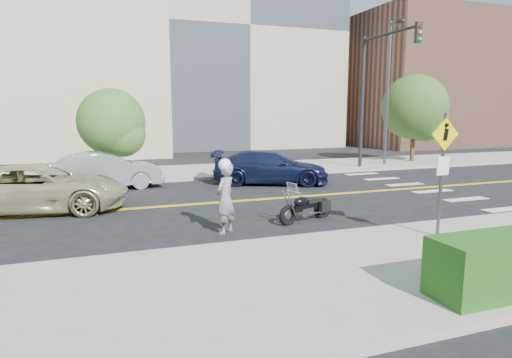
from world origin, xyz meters
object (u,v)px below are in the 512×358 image
Objects in this scene: motorcycle at (307,201)px; parked_car_blue at (270,167)px; pedestrian_sign at (443,163)px; parked_car_silver at (104,171)px; suv at (39,188)px; motorcyclist at (225,196)px.

parked_car_blue reaches higher than motorcycle.
parked_car_blue is (-0.71, 9.41, -1.22)m from pedestrian_sign.
parked_car_blue is (6.97, -1.00, -0.03)m from parked_car_silver.
motorcycle is at bearing -109.47° from suv.
pedestrian_sign is 1.51× the size of motorcyclist.
suv is at bearing 143.95° from parked_car_silver.
suv is (-9.65, 6.93, -1.20)m from pedestrian_sign.
motorcyclist is 7.97m from parked_car_blue.
pedestrian_sign is 9.52m from parked_car_blue.
pedestrian_sign is at bearing 107.74° from motorcyclist.
motorcyclist is (-4.70, 2.52, -0.97)m from pedestrian_sign.
motorcyclist is at bearing 151.78° from pedestrian_sign.
parked_car_blue is at bearing 94.32° from pedestrian_sign.
parked_car_blue is (3.99, 6.89, -0.25)m from motorcyclist.
parked_car_silver is 0.92× the size of parked_car_blue.
motorcyclist is 8.44m from parked_car_silver.
motorcyclist is at bearing -123.33° from suv.
parked_car_silver is at bearing 108.07° from motorcycle.
parked_car_blue is at bearing 59.04° from motorcycle.
pedestrian_sign is 0.59× the size of parked_car_blue.
suv is 9.28m from parked_car_blue.
pedestrian_sign is 0.64× the size of parked_car_silver.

